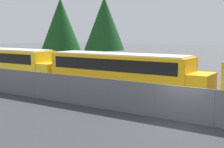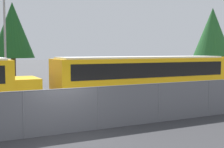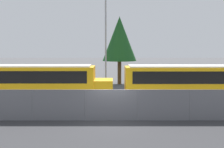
% 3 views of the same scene
% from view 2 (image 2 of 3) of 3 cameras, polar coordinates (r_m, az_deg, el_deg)
% --- Properties ---
extents(ground_plane, '(200.00, 200.00, 0.00)m').
position_cam_2_polar(ground_plane, '(13.13, -8.97, -10.76)').
color(ground_plane, '#4C4C4F').
extents(fence, '(66.06, 0.07, 1.87)m').
position_cam_2_polar(fence, '(12.92, -9.01, -6.67)').
color(fence, '#9EA0A5').
rests_on(fence, ground_plane).
extents(school_bus_2, '(12.93, 2.64, 3.03)m').
position_cam_2_polar(school_bus_2, '(19.94, 6.45, -0.31)').
color(school_bus_2, '#EDA80F').
rests_on(school_bus_2, ground_plane).
extents(light_pole, '(0.60, 0.24, 9.87)m').
position_cam_2_polar(light_pole, '(24.47, -19.05, 8.59)').
color(light_pole, gray).
rests_on(light_pole, ground_plane).
extents(tree_1, '(4.79, 4.79, 8.80)m').
position_cam_2_polar(tree_1, '(41.85, 17.87, 7.21)').
color(tree_1, '#51381E').
rests_on(tree_1, ground_plane).
extents(tree_2, '(3.95, 3.95, 7.86)m').
position_cam_2_polar(tree_2, '(30.51, -17.72, 7.61)').
color(tree_2, '#51381E').
rests_on(tree_2, ground_plane).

